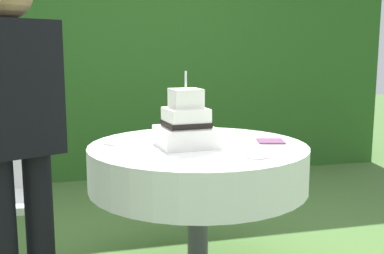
# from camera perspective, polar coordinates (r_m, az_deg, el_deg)

# --- Properties ---
(foliage_hedge) EXTENTS (5.41, 0.63, 2.45)m
(foliage_hedge) POSITION_cam_1_polar(r_m,az_deg,el_deg) (4.94, -6.88, 8.65)
(foliage_hedge) COLOR #28561E
(foliage_hedge) RESTS_ON ground_plane
(cake_table) EXTENTS (1.19, 1.19, 0.78)m
(cake_table) POSITION_cam_1_polar(r_m,az_deg,el_deg) (2.51, 0.75, -4.99)
(cake_table) COLOR #4C4C51
(cake_table) RESTS_ON ground_plane
(wedding_cake) EXTENTS (0.32, 0.32, 0.40)m
(wedding_cake) POSITION_cam_1_polar(r_m,az_deg,el_deg) (2.43, -0.71, 0.26)
(wedding_cake) COLOR white
(wedding_cake) RESTS_ON cake_table
(serving_plate_near) EXTENTS (0.14, 0.14, 0.01)m
(serving_plate_near) POSITION_cam_1_polar(r_m,az_deg,el_deg) (2.68, -5.69, -1.25)
(serving_plate_near) COLOR white
(serving_plate_near) RESTS_ON cake_table
(serving_plate_far) EXTENTS (0.12, 0.12, 0.01)m
(serving_plate_far) POSITION_cam_1_polar(r_m,az_deg,el_deg) (2.84, 7.02, -0.70)
(serving_plate_far) COLOR white
(serving_plate_far) RESTS_ON cake_table
(serving_plate_left) EXTENTS (0.13, 0.13, 0.01)m
(serving_plate_left) POSITION_cam_1_polar(r_m,az_deg,el_deg) (2.21, 7.99, -3.53)
(serving_plate_left) COLOR white
(serving_plate_left) RESTS_ON cake_table
(serving_plate_right) EXTENTS (0.13, 0.13, 0.01)m
(serving_plate_right) POSITION_cam_1_polar(r_m,az_deg,el_deg) (2.55, -9.63, -1.90)
(serving_plate_right) COLOR white
(serving_plate_right) RESTS_ON cake_table
(napkin_stack) EXTENTS (0.17, 0.17, 0.01)m
(napkin_stack) POSITION_cam_1_polar(r_m,az_deg,el_deg) (2.59, 9.77, -1.75)
(napkin_stack) COLOR #603856
(napkin_stack) RESTS_ON cake_table
(garden_chair) EXTENTS (0.44, 0.44, 0.89)m
(garden_chair) POSITION_cam_1_polar(r_m,az_deg,el_deg) (2.79, -21.94, -6.62)
(garden_chair) COLOR white
(garden_chair) RESTS_ON ground_plane
(standing_person) EXTENTS (0.41, 0.33, 1.60)m
(standing_person) POSITION_cam_1_polar(r_m,az_deg,el_deg) (2.02, -21.12, -1.05)
(standing_person) COLOR black
(standing_person) RESTS_ON ground_plane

